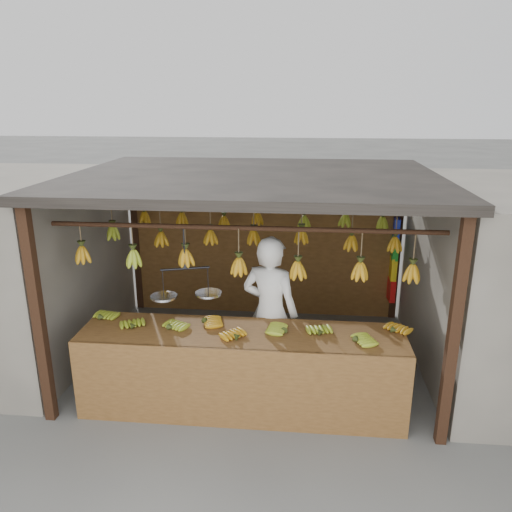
# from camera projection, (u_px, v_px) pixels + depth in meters

# --- Properties ---
(ground) EXTENTS (80.00, 80.00, 0.00)m
(ground) POSITION_uv_depth(u_px,v_px,m) (254.00, 357.00, 6.54)
(ground) COLOR #5B5B57
(stall) EXTENTS (4.30, 3.30, 2.40)m
(stall) POSITION_uv_depth(u_px,v_px,m) (256.00, 204.00, 6.26)
(stall) COLOR black
(stall) RESTS_ON ground
(counter) EXTENTS (3.44, 0.78, 0.96)m
(counter) POSITION_uv_depth(u_px,v_px,m) (240.00, 354.00, 5.16)
(counter) COLOR brown
(counter) RESTS_ON ground
(hanging_bananas) EXTENTS (3.59, 2.22, 0.38)m
(hanging_bananas) POSITION_uv_depth(u_px,v_px,m) (254.00, 239.00, 6.05)
(hanging_bananas) COLOR #B57C13
(hanging_bananas) RESTS_ON ground
(balance_scale) EXTENTS (0.72, 0.41, 0.76)m
(balance_scale) POSITION_uv_depth(u_px,v_px,m) (186.00, 292.00, 5.26)
(balance_scale) COLOR black
(balance_scale) RESTS_ON ground
(vendor) EXTENTS (0.76, 0.62, 1.81)m
(vendor) POSITION_uv_depth(u_px,v_px,m) (270.00, 313.00, 5.67)
(vendor) COLOR white
(vendor) RESTS_ON ground
(bag_bundles) EXTENTS (0.08, 0.26, 1.27)m
(bag_bundles) POSITION_uv_depth(u_px,v_px,m) (394.00, 259.00, 7.34)
(bag_bundles) COLOR #1426BF
(bag_bundles) RESTS_ON ground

